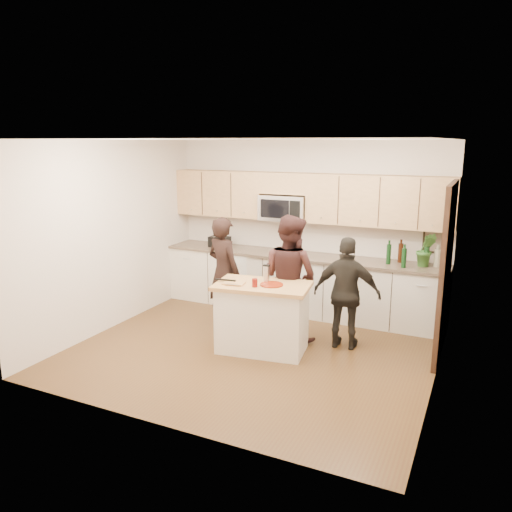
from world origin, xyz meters
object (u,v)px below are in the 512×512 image
at_px(island, 262,317).
at_px(woman_center, 290,278).
at_px(woman_left, 224,272).
at_px(woman_right, 347,293).
at_px(toaster, 220,242).

distance_m(island, woman_center, 0.70).
bearing_deg(island, woman_center, 65.61).
distance_m(island, woman_left, 1.14).
height_order(island, woman_right, woman_right).
bearing_deg(woman_left, island, 164.27).
relative_size(toaster, woman_left, 0.20).
xyz_separation_m(woman_left, woman_right, (1.85, -0.05, -0.07)).
xyz_separation_m(toaster, woman_right, (2.49, -1.07, -0.28)).
xyz_separation_m(toaster, woman_left, (0.63, -1.02, -0.21)).
height_order(toaster, woman_right, woman_right).
distance_m(toaster, woman_right, 2.73).
xyz_separation_m(island, woman_left, (-0.90, 0.60, 0.36)).
relative_size(island, woman_left, 0.79).
xyz_separation_m(woman_center, woman_right, (0.80, 0.00, -0.12)).
distance_m(toaster, woman_left, 1.22).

